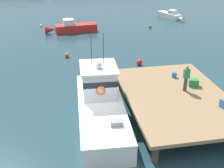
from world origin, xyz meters
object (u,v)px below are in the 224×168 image
at_px(mooring_buoy_spare_mooring, 139,62).
at_px(moored_boat_far_right, 171,15).
at_px(crate_stack_mid_dock, 194,82).
at_px(deckhand_by_the_boat, 186,78).
at_px(moored_boat_mid_harbor, 72,27).
at_px(mooring_buoy_channel_marker, 150,26).
at_px(mooring_buoy_inshore, 67,55).
at_px(mooring_buoy_outer, 41,25).
at_px(bait_bucket, 174,75).
at_px(main_fishing_boat, 100,102).

bearing_deg(mooring_buoy_spare_mooring, moored_boat_far_right, 60.92).
bearing_deg(moored_boat_far_right, crate_stack_mid_dock, -107.73).
relative_size(deckhand_by_the_boat, mooring_buoy_spare_mooring, 3.24).
height_order(crate_stack_mid_dock, moored_boat_mid_harbor, crate_stack_mid_dock).
bearing_deg(moored_boat_mid_harbor, mooring_buoy_channel_marker, 0.64).
height_order(moored_boat_far_right, mooring_buoy_channel_marker, moored_boat_far_right).
height_order(mooring_buoy_inshore, mooring_buoy_outer, mooring_buoy_inshore).
bearing_deg(deckhand_by_the_boat, mooring_buoy_outer, 113.49).
bearing_deg(moored_boat_mid_harbor, mooring_buoy_outer, 140.43).
xyz_separation_m(bait_bucket, moored_boat_far_right, (8.10, 21.64, -0.96)).
xyz_separation_m(moored_boat_far_right, mooring_buoy_channel_marker, (-4.40, -4.54, -0.23)).
bearing_deg(main_fishing_boat, crate_stack_mid_dock, 6.11).
height_order(moored_boat_mid_harbor, mooring_buoy_outer, moored_boat_mid_harbor).
distance_m(bait_bucket, mooring_buoy_outer, 22.36).
bearing_deg(main_fishing_boat, moored_boat_far_right, 60.42).
distance_m(mooring_buoy_inshore, mooring_buoy_spare_mooring, 6.76).
relative_size(moored_boat_mid_harbor, mooring_buoy_channel_marker, 16.59).
distance_m(bait_bucket, moored_boat_far_right, 23.13).
distance_m(main_fishing_boat, mooring_buoy_inshore, 10.73).
bearing_deg(deckhand_by_the_boat, mooring_buoy_channel_marker, 78.73).
bearing_deg(deckhand_by_the_boat, bait_bucket, 87.19).
bearing_deg(deckhand_by_the_boat, moored_boat_mid_harbor, 107.11).
bearing_deg(mooring_buoy_inshore, bait_bucket, -50.60).
bearing_deg(crate_stack_mid_dock, main_fishing_boat, -173.89).
bearing_deg(bait_bucket, mooring_buoy_channel_marker, 77.77).
relative_size(bait_bucket, deckhand_by_the_boat, 0.21).
xyz_separation_m(moored_boat_mid_harbor, mooring_buoy_spare_mooring, (5.03, -11.57, -0.28)).
relative_size(moored_boat_mid_harbor, mooring_buoy_inshore, 15.03).
bearing_deg(bait_bucket, deckhand_by_the_boat, -92.81).
relative_size(deckhand_by_the_boat, mooring_buoy_inshore, 4.01).
height_order(main_fishing_boat, bait_bucket, main_fishing_boat).
bearing_deg(mooring_buoy_inshore, crate_stack_mid_dock, -52.32).
height_order(bait_bucket, mooring_buoy_inshore, bait_bucket).
relative_size(main_fishing_boat, bait_bucket, 29.06).
xyz_separation_m(moored_boat_mid_harbor, mooring_buoy_channel_marker, (9.65, 0.11, -0.34)).
distance_m(bait_bucket, mooring_buoy_inshore, 11.01).
bearing_deg(main_fishing_boat, mooring_buoy_inshore, 98.43).
relative_size(moored_boat_mid_harbor, mooring_buoy_spare_mooring, 12.18).
bearing_deg(bait_bucket, moored_boat_far_right, 69.48).
relative_size(bait_bucket, mooring_buoy_spare_mooring, 0.68).
distance_m(bait_bucket, mooring_buoy_spare_mooring, 5.62).
bearing_deg(crate_stack_mid_dock, mooring_buoy_inshore, 127.68).
bearing_deg(mooring_buoy_channel_marker, crate_stack_mid_dock, -99.15).
height_order(deckhand_by_the_boat, mooring_buoy_channel_marker, deckhand_by_the_boat).
distance_m(main_fishing_boat, crate_stack_mid_dock, 6.15).
distance_m(deckhand_by_the_boat, mooring_buoy_outer, 24.16).
bearing_deg(mooring_buoy_spare_mooring, moored_boat_mid_harbor, 113.49).
xyz_separation_m(deckhand_by_the_boat, moored_boat_mid_harbor, (-5.84, 18.99, -1.53)).
relative_size(main_fishing_boat, mooring_buoy_inshore, 24.28).
bearing_deg(main_fishing_boat, mooring_buoy_spare_mooring, 59.36).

